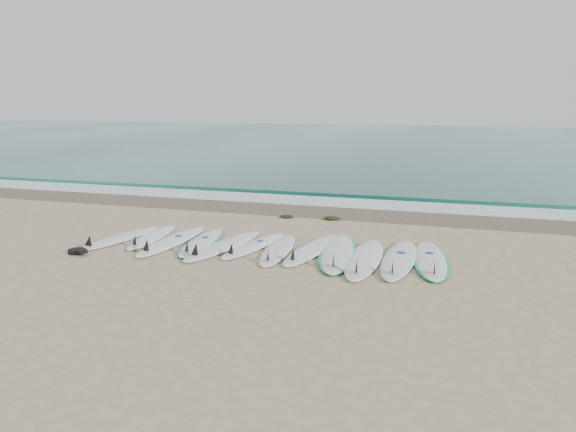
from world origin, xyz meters
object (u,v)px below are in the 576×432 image
(surfboard_11, at_px, (430,260))
(leash_coil, at_px, (78,251))
(surfboard_6, at_px, (277,250))
(surfboard_0, at_px, (118,238))

(surfboard_11, distance_m, leash_coil, 6.56)
(leash_coil, bearing_deg, surfboard_6, 19.07)
(surfboard_6, distance_m, leash_coil, 3.78)
(surfboard_6, bearing_deg, leash_coil, -168.54)
(surfboard_0, distance_m, surfboard_11, 6.27)
(surfboard_11, bearing_deg, leash_coil, -174.71)
(surfboard_0, height_order, surfboard_11, surfboard_11)
(surfboard_0, height_order, leash_coil, surfboard_0)
(surfboard_0, distance_m, surfboard_6, 3.44)
(surfboard_0, bearing_deg, leash_coil, -89.09)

